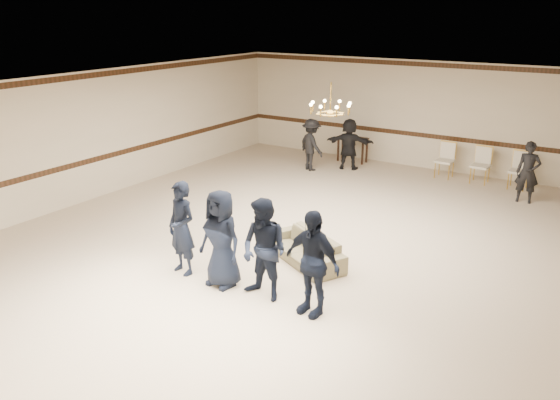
{
  "coord_description": "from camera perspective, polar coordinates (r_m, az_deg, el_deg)",
  "views": [
    {
      "loc": [
        5.45,
        -9.48,
        4.65
      ],
      "look_at": [
        -0.29,
        -0.5,
        1.02
      ],
      "focal_mm": 36.33,
      "sensor_mm": 36.0,
      "label": 1
    }
  ],
  "objects": [
    {
      "name": "chair_rail",
      "position": [
        17.72,
        14.03,
        6.37
      ],
      "size": [
        12.0,
        0.02,
        0.14
      ],
      "primitive_type": "cube",
      "color": "#381E10",
      "rests_on": "wall_back"
    },
    {
      "name": "console_table",
      "position": [
        18.1,
        7.3,
        5.08
      ],
      "size": [
        0.97,
        0.45,
        0.8
      ],
      "primitive_type": "cube",
      "rotation": [
        0.0,
        0.0,
        -0.05
      ],
      "color": "#321A10",
      "rests_on": "floor"
    },
    {
      "name": "adult_mid",
      "position": [
        17.16,
        6.97,
        5.62
      ],
      "size": [
        1.5,
        0.8,
        1.55
      ],
      "primitive_type": "imported",
      "rotation": [
        0.0,
        0.0,
        3.39
      ],
      "color": "black",
      "rests_on": "floor"
    },
    {
      "name": "settee",
      "position": [
        10.9,
        2.53,
        -4.89
      ],
      "size": [
        1.98,
        1.52,
        0.54
      ],
      "primitive_type": "imported",
      "rotation": [
        0.0,
        0.0,
        -0.49
      ],
      "color": "#7B7152",
      "rests_on": "floor"
    },
    {
      "name": "room",
      "position": [
        11.35,
        2.58,
        3.21
      ],
      "size": [
        12.01,
        14.01,
        3.21
      ],
      "color": "#C0AF94",
      "rests_on": "ground"
    },
    {
      "name": "banquet_chair_mid",
      "position": [
        16.64,
        19.54,
        3.28
      ],
      "size": [
        0.52,
        0.52,
        1.0
      ],
      "primitive_type": null,
      "rotation": [
        0.0,
        0.0,
        -0.08
      ],
      "color": "beige",
      "rests_on": "floor"
    },
    {
      "name": "adult_left",
      "position": [
        16.95,
        3.18,
        5.57
      ],
      "size": [
        1.15,
        0.96,
        1.55
      ],
      "primitive_type": "imported",
      "rotation": [
        0.0,
        0.0,
        2.67
      ],
      "color": "black",
      "rests_on": "floor"
    },
    {
      "name": "boy_d",
      "position": [
        8.9,
        3.24,
        -6.32
      ],
      "size": [
        1.08,
        0.59,
        1.74
      ],
      "primitive_type": "imported",
      "rotation": [
        0.0,
        0.0,
        -0.16
      ],
      "color": "black",
      "rests_on": "floor"
    },
    {
      "name": "boy_b",
      "position": [
        9.83,
        -5.95,
        -3.9
      ],
      "size": [
        0.91,
        0.64,
        1.74
      ],
      "primitive_type": "imported",
      "rotation": [
        0.0,
        0.0,
        -0.11
      ],
      "color": "black",
      "rests_on": "floor"
    },
    {
      "name": "crown_molding",
      "position": [
        17.41,
        14.58,
        13.06
      ],
      "size": [
        12.0,
        0.02,
        0.14
      ],
      "primitive_type": "cube",
      "color": "#381E10",
      "rests_on": "wall_back"
    },
    {
      "name": "banquet_chair_left",
      "position": [
        16.87,
        16.25,
        3.82
      ],
      "size": [
        0.52,
        0.52,
        1.0
      ],
      "primitive_type": null,
      "rotation": [
        0.0,
        0.0,
        -0.08
      ],
      "color": "beige",
      "rests_on": "floor"
    },
    {
      "name": "boy_a",
      "position": [
        10.37,
        -9.86,
        -2.83
      ],
      "size": [
        0.71,
        0.53,
        1.74
      ],
      "primitive_type": "imported",
      "rotation": [
        0.0,
        0.0,
        -0.2
      ],
      "color": "black",
      "rests_on": "floor"
    },
    {
      "name": "boy_c",
      "position": [
        9.33,
        -1.59,
        -5.07
      ],
      "size": [
        0.92,
        0.75,
        1.74
      ],
      "primitive_type": "imported",
      "rotation": [
        0.0,
        0.0,
        -0.11
      ],
      "color": "black",
      "rests_on": "floor"
    },
    {
      "name": "banquet_chair_right",
      "position": [
        16.46,
        22.9,
        2.71
      ],
      "size": [
        0.5,
        0.5,
        1.0
      ],
      "primitive_type": null,
      "rotation": [
        0.0,
        0.0,
        -0.04
      ],
      "color": "beige",
      "rests_on": "floor"
    },
    {
      "name": "chandelier",
      "position": [
        11.94,
        5.12,
        10.2
      ],
      "size": [
        0.94,
        0.94,
        0.89
      ],
      "primitive_type": null,
      "color": "#B9903B",
      "rests_on": "ceiling"
    },
    {
      "name": "adult_right",
      "position": [
        15.34,
        23.68,
        2.57
      ],
      "size": [
        0.6,
        0.43,
        1.55
      ],
      "primitive_type": "imported",
      "rotation": [
        0.0,
        0.0,
        0.11
      ],
      "color": "black",
      "rests_on": "floor"
    }
  ]
}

